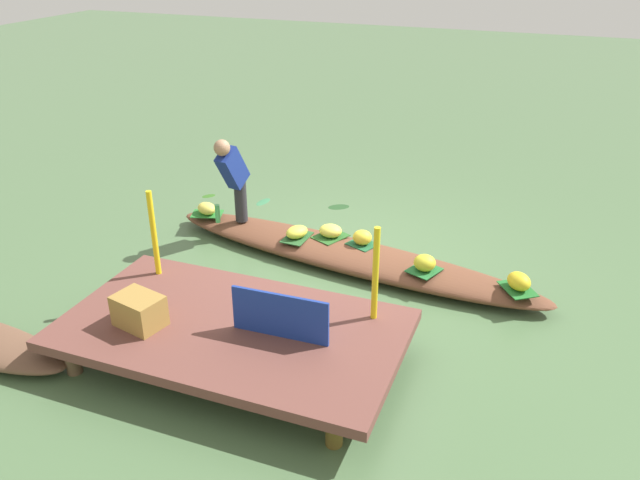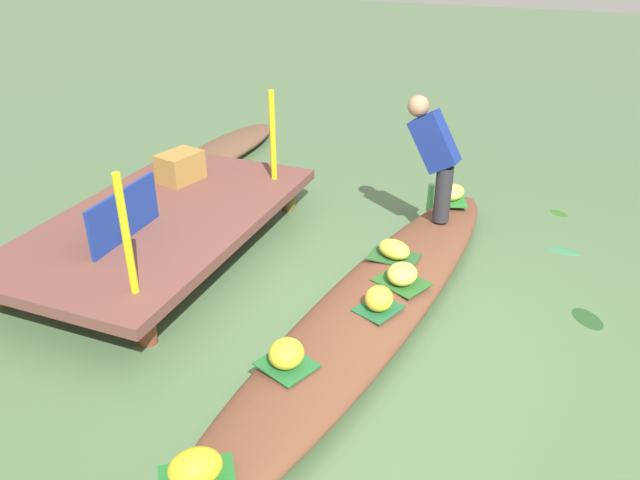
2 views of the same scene
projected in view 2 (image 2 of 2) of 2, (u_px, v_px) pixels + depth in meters
canal_water at (370, 321)px, 4.89m from camera, size 40.00×40.00×0.00m
dock_platform at (162, 220)px, 5.78m from camera, size 3.20×1.80×0.38m
vendor_boat at (371, 309)px, 4.83m from camera, size 5.03×1.48×0.24m
moored_boat at (224, 150)px, 8.17m from camera, size 2.41×0.74×0.21m
leaf_mat_0 at (394, 257)px, 5.32m from camera, size 0.30×0.43×0.01m
banana_bunch_0 at (394, 249)px, 5.28m from camera, size 0.33×0.37×0.15m
leaf_mat_1 at (402, 282)px, 4.95m from camera, size 0.45×0.49×0.01m
banana_bunch_1 at (402, 274)px, 4.91m from camera, size 0.29×0.25×0.16m
leaf_mat_2 at (197, 480)px, 3.21m from camera, size 0.46×0.49×0.01m
banana_bunch_2 at (195, 467)px, 3.17m from camera, size 0.35×0.36×0.19m
leaf_mat_3 at (287, 365)px, 4.04m from camera, size 0.41×0.44×0.01m
banana_bunch_3 at (286, 353)px, 3.99m from camera, size 0.26×0.25×0.19m
leaf_mat_4 at (378, 309)px, 4.61m from camera, size 0.40×0.38×0.01m
banana_bunch_4 at (379, 298)px, 4.57m from camera, size 0.25×0.23×0.18m
leaf_mat_5 at (452, 199)px, 6.39m from camera, size 0.47×0.39×0.01m
banana_bunch_5 at (453, 192)px, 6.36m from camera, size 0.35×0.31×0.16m
vendor_person at (434, 152)px, 5.71m from camera, size 0.25×0.54×1.18m
water_bottle at (431, 196)px, 6.18m from camera, size 0.06×0.06×0.24m
market_banner at (124, 215)px, 5.24m from camera, size 0.92×0.06×0.44m
railing_post_west at (126, 235)px, 4.35m from camera, size 0.06×0.06×0.95m
railing_post_east at (273, 136)px, 6.32m from camera, size 0.06×0.06×0.95m
produce_crate at (180, 167)px, 6.44m from camera, size 0.50×0.41×0.30m
drifting_plant_0 at (559, 213)px, 6.66m from camera, size 0.23×0.25×0.01m
drifting_plant_1 at (564, 251)px, 5.91m from camera, size 0.18×0.33×0.01m
drifting_plant_2 at (588, 319)px, 4.91m from camera, size 0.37×0.34×0.01m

